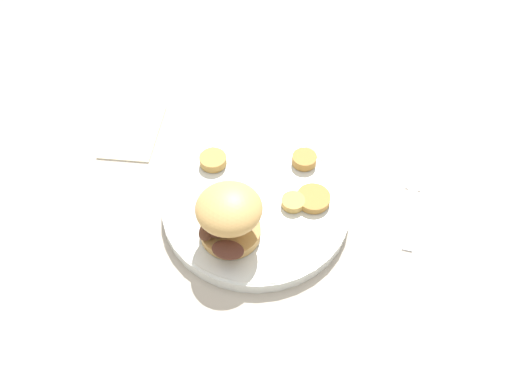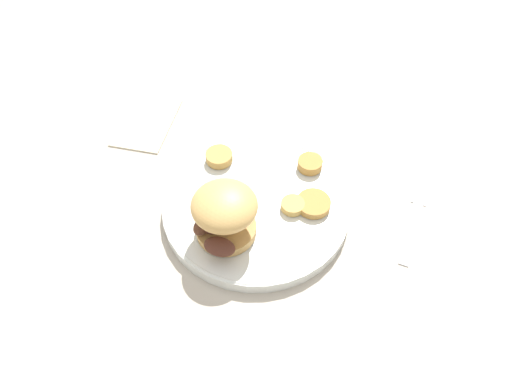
{
  "view_description": "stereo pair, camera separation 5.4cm",
  "coord_description": "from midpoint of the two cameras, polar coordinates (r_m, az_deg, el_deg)",
  "views": [
    {
      "loc": [
        0.48,
        -0.01,
        0.65
      ],
      "look_at": [
        0.0,
        0.0,
        0.05
      ],
      "focal_mm": 35.0,
      "sensor_mm": 36.0,
      "label": 1
    },
    {
      "loc": [
        0.48,
        0.04,
        0.65
      ],
      "look_at": [
        0.0,
        0.0,
        0.05
      ],
      "focal_mm": 35.0,
      "sensor_mm": 36.0,
      "label": 2
    }
  ],
  "objects": [
    {
      "name": "ground_plane",
      "position": [
        0.8,
        1.94,
        -2.19
      ],
      "size": [
        4.0,
        4.0,
        0.0
      ],
      "primitive_type": "plane",
      "color": "#B2A899"
    },
    {
      "name": "dinner_plate",
      "position": [
        0.79,
        1.96,
        -1.66
      ],
      "size": [
        0.3,
        0.3,
        0.02
      ],
      "color": "silver",
      "rests_on": "ground_plane"
    },
    {
      "name": "sandwich",
      "position": [
        0.71,
        -1.57,
        -2.56
      ],
      "size": [
        0.13,
        0.1,
        0.09
      ],
      "color": "tan",
      "rests_on": "dinner_plate"
    },
    {
      "name": "potato_round_0",
      "position": [
        0.84,
        -2.39,
        3.96
      ],
      "size": [
        0.04,
        0.04,
        0.01
      ],
      "primitive_type": "cylinder",
      "color": "tan",
      "rests_on": "dinner_plate"
    },
    {
      "name": "potato_round_1",
      "position": [
        0.84,
        8.05,
        3.13
      ],
      "size": [
        0.04,
        0.04,
        0.02
      ],
      "primitive_type": "cylinder",
      "color": "#BC8942",
      "rests_on": "dinner_plate"
    },
    {
      "name": "potato_round_2",
      "position": [
        0.78,
        6.22,
        -1.61
      ],
      "size": [
        0.04,
        0.04,
        0.01
      ],
      "primitive_type": "cylinder",
      "color": "tan",
      "rests_on": "dinner_plate"
    },
    {
      "name": "potato_round_3",
      "position": [
        0.78,
        8.57,
        -1.55
      ],
      "size": [
        0.05,
        0.05,
        0.01
      ],
      "primitive_type": "cylinder",
      "color": "#BC8942",
      "rests_on": "dinner_plate"
    },
    {
      "name": "fork",
      "position": [
        0.84,
        19.47,
        -2.99
      ],
      "size": [
        0.17,
        0.07,
        0.0
      ],
      "color": "silver",
      "rests_on": "ground_plane"
    },
    {
      "name": "napkin",
      "position": [
        0.95,
        -10.81,
        7.82
      ],
      "size": [
        0.15,
        0.11,
        0.01
      ],
      "primitive_type": "cube",
      "rotation": [
        0.0,
        0.0,
        6.15
      ],
      "color": "beige",
      "rests_on": "ground_plane"
    }
  ]
}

